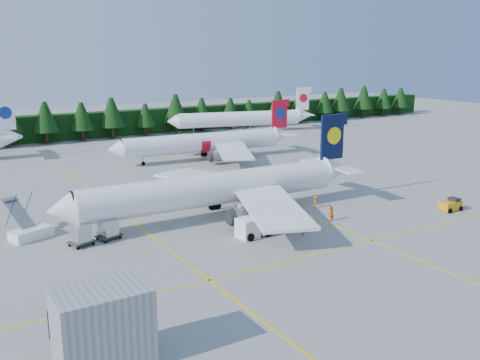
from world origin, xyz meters
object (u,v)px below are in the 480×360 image
airliner_navy (209,190)px  airliner_red (200,143)px  airstairs (29,230)px  baggage_tug (451,205)px  service_truck (262,222)px

airliner_navy → airliner_red: airliner_navy is taller
airstairs → airliner_navy: bearing=-31.3°
airliner_navy → airstairs: 21.02m
airliner_navy → baggage_tug: 31.36m
airliner_navy → airliner_red: bearing=65.7°
airstairs → service_truck: 25.77m
airstairs → baggage_tug: bearing=-40.5°
airliner_navy → airstairs: bearing=170.5°
airliner_red → service_truck: (-13.39, -41.87, -1.75)m
airliner_navy → airstairs: airliner_navy is taller
airliner_navy → airstairs: size_ratio=6.06×
airliner_red → baggage_tug: size_ratio=12.60×
baggage_tug → airliner_red: bearing=106.5°
airstairs → baggage_tug: size_ratio=2.28×
airliner_navy → airstairs: (-20.52, 3.69, -2.66)m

